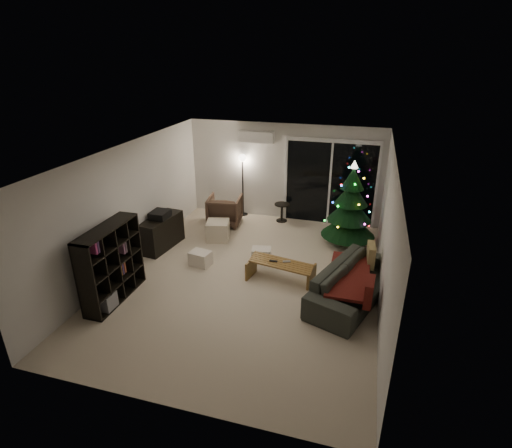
# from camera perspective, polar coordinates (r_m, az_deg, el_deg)

# --- Properties ---
(room) EXTENTS (6.50, 7.51, 2.60)m
(room) POSITION_cam_1_polar(r_m,az_deg,el_deg) (8.73, 4.40, 2.55)
(room) COLOR beige
(room) RESTS_ON ground
(bookshelf) EXTENTS (0.36, 1.41, 1.41)m
(bookshelf) POSITION_cam_1_polar(r_m,az_deg,el_deg) (7.56, -21.04, -5.17)
(bookshelf) COLOR black
(bookshelf) RESTS_ON floor
(media_cabinet) EXTENTS (0.58, 1.21, 0.72)m
(media_cabinet) POSITION_cam_1_polar(r_m,az_deg,el_deg) (9.26, -13.32, -1.19)
(media_cabinet) COLOR black
(media_cabinet) RESTS_ON floor
(stereo) EXTENTS (0.37, 0.43, 0.15)m
(stereo) POSITION_cam_1_polar(r_m,az_deg,el_deg) (9.08, -13.57, 1.33)
(stereo) COLOR black
(stereo) RESTS_ON media_cabinet
(armchair) EXTENTS (0.92, 0.94, 0.76)m
(armchair) POSITION_cam_1_polar(r_m,az_deg,el_deg) (10.25, -4.48, 1.96)
(armchair) COLOR #45322A
(armchair) RESTS_ON floor
(ottoman) EXTENTS (0.61, 0.61, 0.46)m
(ottoman) POSITION_cam_1_polar(r_m,az_deg,el_deg) (9.47, -5.47, -0.93)
(ottoman) COLOR #C3B499
(ottoman) RESTS_ON floor
(cardboard_box_a) EXTENTS (0.47, 0.39, 0.30)m
(cardboard_box_a) POSITION_cam_1_polar(r_m,az_deg,el_deg) (8.44, -7.94, -4.88)
(cardboard_box_a) COLOR beige
(cardboard_box_a) RESTS_ON floor
(cardboard_box_b) EXTENTS (0.45, 0.37, 0.28)m
(cardboard_box_b) POSITION_cam_1_polar(r_m,az_deg,el_deg) (8.53, 0.76, -4.37)
(cardboard_box_b) COLOR beige
(cardboard_box_b) RESTS_ON floor
(side_table) EXTENTS (0.48, 0.48, 0.48)m
(side_table) POSITION_cam_1_polar(r_m,az_deg,el_deg) (10.47, 3.70, 1.67)
(side_table) COLOR black
(side_table) RESTS_ON floor
(floor_lamp) EXTENTS (0.26, 0.26, 1.61)m
(floor_lamp) POSITION_cam_1_polar(r_m,az_deg,el_deg) (10.69, -1.90, 5.37)
(floor_lamp) COLOR black
(floor_lamp) RESTS_ON floor
(sofa) EXTENTS (1.60, 2.41, 0.66)m
(sofa) POSITION_cam_1_polar(r_m,az_deg,el_deg) (7.40, 13.80, -8.18)
(sofa) COLOR #2D2F2A
(sofa) RESTS_ON floor
(sofa_throw) EXTENTS (0.70, 1.62, 0.05)m
(sofa_throw) POSITION_cam_1_polar(r_m,az_deg,el_deg) (7.33, 13.13, -7.11)
(sofa_throw) COLOR maroon
(sofa_throw) RESTS_ON sofa
(cushion_a) EXTENTS (0.17, 0.44, 0.43)m
(cushion_a) POSITION_cam_1_polar(r_m,az_deg,el_deg) (7.85, 16.08, -4.29)
(cushion_a) COLOR #A28E53
(cushion_a) RESTS_ON sofa
(cushion_b) EXTENTS (0.16, 0.44, 0.43)m
(cushion_b) POSITION_cam_1_polar(r_m,az_deg,el_deg) (6.72, 15.85, -9.32)
(cushion_b) COLOR maroon
(cushion_b) RESTS_ON sofa
(coffee_table) EXTENTS (1.32, 0.67, 0.40)m
(coffee_table) POSITION_cam_1_polar(r_m,az_deg,el_deg) (7.81, 3.55, -6.79)
(coffee_table) COLOR brown
(coffee_table) RESTS_ON floor
(remote_a) EXTENTS (0.16, 0.05, 0.02)m
(remote_a) POSITION_cam_1_polar(r_m,az_deg,el_deg) (7.73, 2.50, -5.30)
(remote_a) COLOR black
(remote_a) RESTS_ON coffee_table
(remote_b) EXTENTS (0.15, 0.09, 0.02)m
(remote_b) POSITION_cam_1_polar(r_m,az_deg,el_deg) (7.73, 4.40, -5.36)
(remote_b) COLOR slate
(remote_b) RESTS_ON coffee_table
(christmas_tree) EXTENTS (1.54, 1.54, 1.98)m
(christmas_tree) POSITION_cam_1_polar(r_m,az_deg,el_deg) (9.17, 13.35, 2.82)
(christmas_tree) COLOR black
(christmas_tree) RESTS_ON floor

